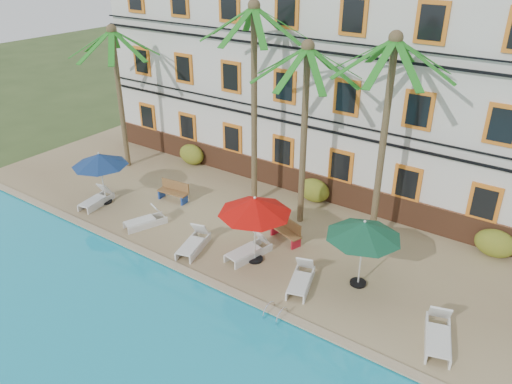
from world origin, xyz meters
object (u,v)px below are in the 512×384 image
Objects in this scene: palm_d at (386,116)px; bench_left at (173,191)px; umbrella_blue at (100,160)px; umbrella_green at (364,230)px; palm_c at (305,111)px; pool_ladder at (275,315)px; palm_a at (118,78)px; lounger_f at (438,334)px; palm_b at (254,82)px; lounger_d at (249,249)px; bench_right at (287,230)px; lounger_b at (146,220)px; lounger_e at (301,279)px; lounger_c at (194,243)px; lounger_a at (97,199)px; umbrella_red at (255,206)px.

bench_left is at bearing -167.85° from palm_d.
umbrella_green is at bearing 4.82° from umbrella_blue.
palm_c is 2.93× the size of umbrella_green.
umbrella_blue is 3.34× the size of pool_ladder.
lounger_f is (17.63, -3.76, -4.40)m from palm_a.
palm_a is 0.83× the size of palm_b.
bench_right is (0.58, 1.79, 0.18)m from lounger_d.
palm_d reaches higher than lounger_d.
lounger_b is 0.95× the size of lounger_e.
lounger_e is 4.74m from lounger_f.
umbrella_green is at bearing 37.77° from lounger_e.
lounger_e is at bearing 93.14° from pool_ladder.
palm_c is at bearing 16.45° from bench_left.
palm_b reaches higher than lounger_c.
palm_a is 6.58m from bench_left.
palm_c reaches higher than bench_right.
palm_a reaches higher than umbrella_blue.
lounger_c is at bearing -140.30° from palm_d.
lounger_f is (15.41, 0.11, 0.04)m from lounger_a.
palm_b is at bearing 130.09° from pool_ladder.
palm_d is (3.17, 0.22, 0.33)m from palm_c.
palm_b reaches higher than umbrella_red.
bench_left is 0.98× the size of bench_right.
bench_left is (-0.65, 2.37, 0.20)m from lounger_b.
lounger_b is (-9.04, -1.41, -1.94)m from umbrella_green.
lounger_f reaches higher than lounger_b.
palm_c is 9.30m from lounger_f.
umbrella_red is at bearing 5.79° from lounger_b.
bench_right is at bearing -77.67° from palm_c.
lounger_b is 0.93× the size of lounger_d.
umbrella_blue is at bearing -55.91° from palm_a.
lounger_a is 10.89m from pool_ladder.
umbrella_red is 1.36× the size of lounger_d.
palm_c is 10.21× the size of pool_ladder.
palm_a is at bearing 153.51° from lounger_c.
bench_right reaches higher than lounger_a.
lounger_b is at bearing -141.46° from palm_c.
lounger_c is 9.35m from lounger_f.
lounger_b is (-5.12, -4.07, -4.63)m from palm_c.
palm_d is 10.57m from lounger_b.
umbrella_red is at bearing -88.15° from palm_c.
palm_a is 4.62× the size of bench_right.
palm_c is (2.63, -0.31, -0.69)m from palm_b.
pool_ladder is (2.31, -2.15, -2.32)m from umbrella_red.
lounger_e is at bearing -101.54° from palm_d.
palm_a is at bearing -178.40° from palm_d.
lounger_b is 2.50× the size of pool_ladder.
lounger_c reaches higher than lounger_e.
lounger_d is 1.27× the size of bench_right.
palm_c is 4.92× the size of bench_left.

